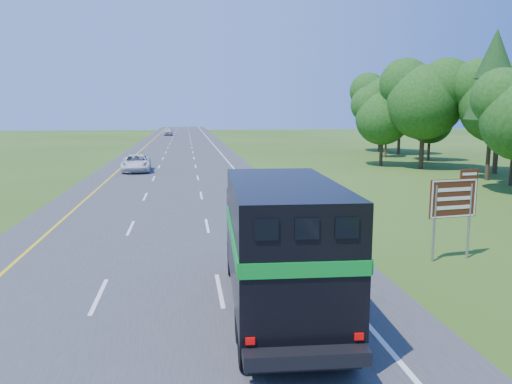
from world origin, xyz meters
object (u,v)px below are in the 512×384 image
far_car (168,132)px  exit_sign (454,202)px  horse_truck (280,242)px  white_suv (136,163)px

far_car → exit_sign: 102.60m
horse_truck → white_suv: (-7.06, 34.35, -1.23)m
white_suv → exit_sign: size_ratio=1.62×
white_suv → far_car: far_car is taller
horse_truck → white_suv: horse_truck is taller
horse_truck → far_car: (-6.42, 105.79, -1.17)m
far_car → horse_truck: bearing=-86.9°
horse_truck → white_suv: 35.09m
far_car → exit_sign: bearing=-82.6°
white_suv → exit_sign: 33.53m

